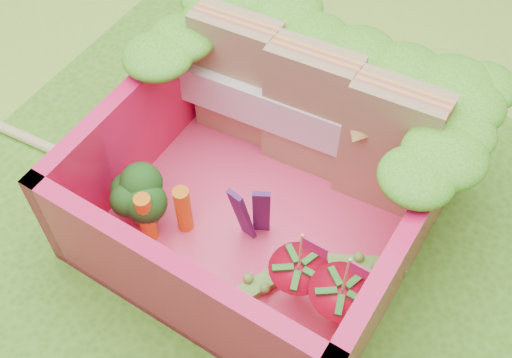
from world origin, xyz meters
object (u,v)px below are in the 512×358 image
Objects in this scene: broccoli at (141,193)px; strawberry_right at (339,305)px; strawberry_left at (297,281)px; bento_box at (266,181)px; chopsticks at (44,145)px; sandwich_stack at (311,112)px.

broccoli is 0.70× the size of strawberry_right.
strawberry_left is 0.18m from strawberry_right.
bento_box is 0.64× the size of chopsticks.
broccoli is 0.72m from chopsticks.
bento_box is 2.66× the size of strawberry_right.
chopsticks is (-1.42, 0.05, -0.15)m from strawberry_left.
bento_box is 0.43m from strawberry_left.
broccoli is at bearing -123.18° from sandwich_stack.
bento_box is 0.36m from sandwich_stack.
bento_box is at bearing 150.09° from strawberry_right.
sandwich_stack is at bearing 127.91° from strawberry_right.
broccoli is at bearing -178.08° from strawberry_left.
strawberry_right is 0.24× the size of chopsticks.
strawberry_right is at bearing 1.08° from broccoli.
strawberry_left is 1.43m from chopsticks.
bento_box reaches higher than broccoli.
sandwich_stack is (0.00, 0.35, 0.10)m from bento_box.
bento_box is 1.09× the size of sandwich_stack.
strawberry_left is (0.31, -0.63, -0.20)m from sandwich_stack.
strawberry_left is 0.23× the size of chopsticks.
sandwich_stack is at bearing 89.20° from bento_box.
sandwich_stack is 0.79m from broccoli.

